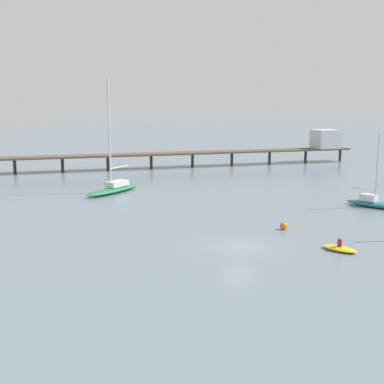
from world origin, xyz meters
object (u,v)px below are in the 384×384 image
sailboat_green (114,186)px  dinghy_yellow (339,248)px  pier (229,148)px  mooring_buoy_near (284,226)px  sailboat_teal (372,202)px

sailboat_green → dinghy_yellow: 33.66m
pier → mooring_buoy_near: (-8.58, -45.60, -2.88)m
sailboat_teal → mooring_buoy_near: (-13.50, -7.19, -0.26)m
pier → mooring_buoy_near: size_ratio=107.72×
dinghy_yellow → mooring_buoy_near: (-1.67, 7.26, 0.15)m
sailboat_green → pier: bearing=45.7°
pier → mooring_buoy_near: 46.49m
sailboat_teal → dinghy_yellow: 18.67m
sailboat_teal → sailboat_green: size_ratio=0.57×
sailboat_teal → mooring_buoy_near: bearing=-152.0°
pier → sailboat_green: sailboat_green is taller
sailboat_teal → mooring_buoy_near: sailboat_teal is taller
pier → sailboat_green: 32.20m
pier → dinghy_yellow: pier is taller
dinghy_yellow → sailboat_green: bearing=117.4°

